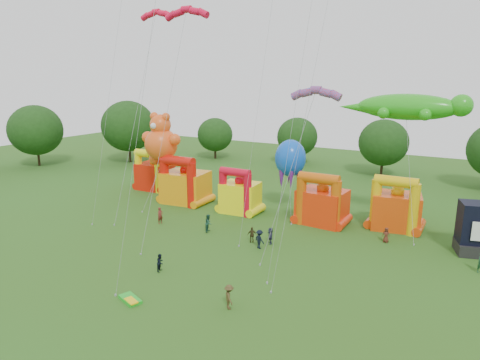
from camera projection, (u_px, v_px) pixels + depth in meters
The scene contains 22 objects.
ground at pixel (85, 318), 29.90m from camera, with size 160.00×160.00×0.00m, color #325718.
tree_ring at pixel (73, 227), 29.54m from camera, with size 124.85×126.96×12.07m.
bouncy_castle_0 at pixel (154, 174), 63.70m from camera, with size 5.02×4.10×6.18m.
bouncy_castle_1 at pixel (184, 185), 56.93m from camera, with size 6.15×5.16×6.54m.
bouncy_castle_2 at pixel (239, 195), 52.79m from camera, with size 4.74×3.95×5.81m.
bouncy_castle_3 at pixel (321, 204), 48.71m from camera, with size 5.44×4.49×6.14m.
bouncy_castle_4 at pixel (396, 208), 46.99m from camera, with size 5.69×4.89×6.20m.
teddy_bear_kite at pixel (159, 153), 56.30m from camera, with size 6.14×7.85×12.03m.
gecko_kite at pixel (409, 149), 44.37m from camera, with size 13.49×7.15×14.87m.
octopus_kite at pixel (290, 178), 52.12m from camera, with size 4.52×7.10×9.06m.
parafoil_kites at pixel (225, 147), 40.35m from camera, with size 26.58×13.98×24.90m.
diamond_kites at pixel (218, 90), 37.11m from camera, with size 27.22×19.89×36.28m.
folded_kite_bundle at pixel (130, 299), 32.06m from camera, with size 2.22×1.61×0.31m.
spectator_0 at pixel (163, 197), 56.69m from camera, with size 0.90×0.59×1.85m, color #24223A.
spectator_1 at pixel (160, 216), 48.93m from camera, with size 0.71×0.46×1.94m, color maroon.
spectator_2 at pixel (209, 223), 46.37m from camera, with size 0.95×0.74×1.95m, color #1B4533.
spectator_3 at pixel (260, 239), 41.80m from camera, with size 1.23×0.71×1.90m, color black.
spectator_4 at pixel (252, 235), 43.30m from camera, with size 0.97×0.40×1.66m, color #3B3217.
spectator_5 at pixel (270, 236), 43.04m from camera, with size 1.57×0.50×1.69m, color #2A2D46.
spectator_6 at pixel (386, 235), 43.38m from camera, with size 0.77×0.50×1.57m, color #532517.
spectator_8 at pixel (160, 263), 36.91m from camera, with size 0.77×0.60×1.58m, color black.
spectator_9 at pixel (229, 297), 30.83m from camera, with size 1.21×0.69×1.87m, color #44371B.
Camera 1 is at (22.78, -17.83, 16.35)m, focal length 32.00 mm.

